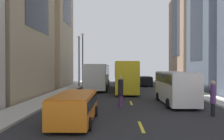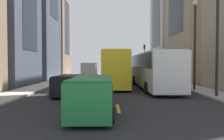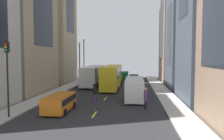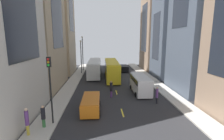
{
  "view_description": "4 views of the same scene",
  "coord_description": "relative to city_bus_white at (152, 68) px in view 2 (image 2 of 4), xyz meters",
  "views": [
    {
      "loc": [
        -1.23,
        -24.34,
        2.91
      ],
      "look_at": [
        -1.72,
        -0.03,
        2.65
      ],
      "focal_mm": 33.74,
      "sensor_mm": 36.0,
      "label": 1
    },
    {
      "loc": [
        0.5,
        24.35,
        2.3
      ],
      "look_at": [
        0.07,
        -0.16,
        1.64
      ],
      "focal_mm": 32.01,
      "sensor_mm": 36.0,
      "label": 2
    },
    {
      "loc": [
        3.48,
        -32.32,
        5.12
      ],
      "look_at": [
        -0.4,
        4.69,
        2.76
      ],
      "focal_mm": 34.27,
      "sensor_mm": 36.0,
      "label": 3
    },
    {
      "loc": [
        -2.2,
        -30.29,
        7.73
      ],
      "look_at": [
        0.11,
        4.84,
        1.26
      ],
      "focal_mm": 25.99,
      "sensor_mm": 36.0,
      "label": 4
    }
  ],
  "objects": [
    {
      "name": "ground_plane",
      "position": [
        3.73,
        -5.25,
        -2.01
      ],
      "size": [
        41.43,
        41.43,
        0.0
      ],
      "primitive_type": "plane",
      "color": "#28282B"
    },
    {
      "name": "sidewalk_west",
      "position": [
        -3.81,
        -5.25,
        -1.93
      ],
      "size": [
        2.34,
        44.0,
        0.15
      ],
      "primitive_type": "cube",
      "color": "#B2ADA3",
      "rests_on": "ground"
    },
    {
      "name": "sidewalk_east",
      "position": [
        11.27,
        -5.25,
        -1.93
      ],
      "size": [
        2.34,
        44.0,
        0.15
      ],
      "primitive_type": "cube",
      "color": "#B2ADA3",
      "rests_on": "ground"
    },
    {
      "name": "lane_stripe_0",
      "position": [
        3.73,
        -26.25,
        -2.0
      ],
      "size": [
        0.16,
        2.0,
        0.01
      ],
      "primitive_type": "cube",
      "color": "yellow",
      "rests_on": "ground"
    },
    {
      "name": "lane_stripe_1",
      "position": [
        3.73,
        -19.25,
        -2.0
      ],
      "size": [
        0.16,
        2.0,
        0.01
      ],
      "primitive_type": "cube",
      "color": "yellow",
      "rests_on": "ground"
    },
    {
      "name": "lane_stripe_2",
      "position": [
        3.73,
        -12.25,
        -2.0
      ],
      "size": [
        0.16,
        2.0,
        0.01
      ],
      "primitive_type": "cube",
      "color": "yellow",
      "rests_on": "ground"
    },
    {
      "name": "lane_stripe_3",
      "position": [
        3.73,
        -5.25,
        -2.0
      ],
      "size": [
        0.16,
        2.0,
        0.01
      ],
      "primitive_type": "cube",
      "color": "yellow",
      "rests_on": "ground"
    },
    {
      "name": "lane_stripe_4",
      "position": [
        3.73,
        1.75,
        -2.0
      ],
      "size": [
        0.16,
        2.0,
        0.01
      ],
      "primitive_type": "cube",
      "color": "yellow",
      "rests_on": "ground"
    },
    {
      "name": "lane_stripe_5",
      "position": [
        3.73,
        8.75,
        -2.0
      ],
      "size": [
        0.16,
        2.0,
        0.01
      ],
      "primitive_type": "cube",
      "color": "yellow",
      "rests_on": "ground"
    },
    {
      "name": "building_west_0",
      "position": [
        -9.87,
        -20.55,
        11.17
      ],
      "size": [
        9.47,
        10.73,
        26.35
      ],
      "color": "#B7B2A8",
      "rests_on": "ground"
    },
    {
      "name": "building_east_0",
      "position": [
        16.54,
        -21.8,
        7.69
      ],
      "size": [
        7.87,
        8.07,
        19.39
      ],
      "color": "#937760",
      "rests_on": "ground"
    },
    {
      "name": "building_east_2",
      "position": [
        15.84,
        -2.62,
        6.44
      ],
      "size": [
        6.45,
        7.28,
        16.9
      ],
      "color": "#4C5666",
      "rests_on": "ground"
    },
    {
      "name": "city_bus_white",
      "position": [
        0.0,
        0.0,
        0.0
      ],
      "size": [
        2.8,
        11.91,
        3.35
      ],
      "color": "silver",
      "rests_on": "ground"
    },
    {
      "name": "streetcar_yellow",
      "position": [
        3.6,
        -2.91,
        0.11
      ],
      "size": [
        2.7,
        12.1,
        3.59
      ],
      "color": "yellow",
      "rests_on": "ground"
    },
    {
      "name": "delivery_van_white",
      "position": [
        7.23,
        -12.67,
        -0.49
      ],
      "size": [
        2.25,
        6.05,
        2.58
      ],
      "color": "white",
      "rests_on": "ground"
    },
    {
      "name": "car_black_0",
      "position": [
        7.14,
        4.22,
        -1.12
      ],
      "size": [
        1.99,
        4.12,
        1.51
      ],
      "color": "black",
      "rests_on": "ground"
    },
    {
      "name": "car_orange_1",
      "position": [
        0.32,
        -18.47,
        -1.1
      ],
      "size": [
        2.08,
        4.66,
        1.54
      ],
      "color": "orange",
      "rests_on": "ground"
    },
    {
      "name": "car_green_2",
      "position": [
        4.98,
        10.07,
        -0.99
      ],
      "size": [
        1.93,
        4.42,
        1.73
      ],
      "color": "#1E7238",
      "rests_on": "ground"
    },
    {
      "name": "pedestrian_waiting_curb",
      "position": [
        8.3,
        -16.89,
        -0.86
      ],
      "size": [
        0.33,
        0.33,
        2.14
      ],
      "rotation": [
        0.0,
        0.0,
        3.6
      ],
      "color": "black",
      "rests_on": "ground"
    },
    {
      "name": "pedestrian_crossing_near",
      "position": [
        2.83,
        -14.22,
        -0.81
      ],
      "size": [
        0.39,
        0.39,
        2.28
      ],
      "rotation": [
        0.0,
        0.0,
        1.2
      ],
      "color": "#593372",
      "rests_on": "ground"
    },
    {
      "name": "pedestrian_walking_far",
      "position": [
        -3.63,
        -21.92,
        -0.79
      ],
      "size": [
        0.37,
        0.37,
        2.02
      ],
      "rotation": [
        0.0,
        0.0,
        2.66
      ],
      "color": "#336B38",
      "rests_on": "ground"
    },
    {
      "name": "pedestrian_crossing_mid",
      "position": [
        -4.48,
        -23.11,
        -0.59
      ],
      "size": [
        0.31,
        0.31,
        2.33
      ],
      "rotation": [
        0.0,
        0.0,
        5.28
      ],
      "color": "gold",
      "rests_on": "ground"
    },
    {
      "name": "traffic_light_near_corner",
      "position": [
        -3.04,
        -21.28,
        2.42
      ],
      "size": [
        0.32,
        0.44,
        6.18
      ],
      "color": "black",
      "rests_on": "ground"
    },
    {
      "name": "streetlamp_near",
      "position": [
        -3.14,
        2.17,
        2.77
      ],
      "size": [
        0.44,
        0.44,
        7.63
      ],
      "color": "black",
      "rests_on": "ground"
    },
    {
      "name": "streetlamp_far",
      "position": [
        -3.14,
        5.67,
        3.27
      ],
      "size": [
        0.44,
        0.44,
        8.58
      ],
      "color": "black",
      "rests_on": "ground"
    }
  ]
}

